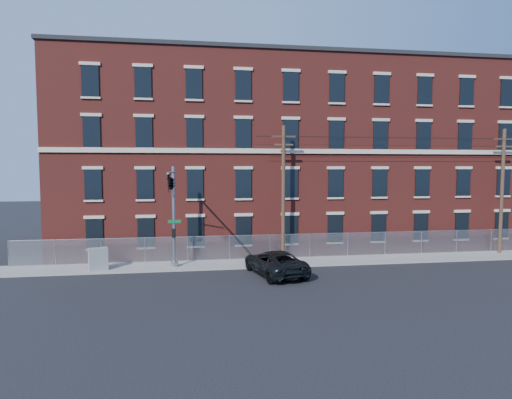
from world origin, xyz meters
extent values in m
plane|color=black|center=(0.00, 0.00, 0.00)|extent=(140.00, 140.00, 0.00)
cube|color=gray|center=(12.00, 5.00, 0.06)|extent=(65.00, 3.00, 0.12)
cube|color=maroon|center=(12.00, 14.00, 8.00)|extent=(55.00, 14.00, 16.00)
cube|color=black|center=(12.00, 14.00, 16.15)|extent=(55.30, 14.30, 0.30)
cube|color=#BAB09B|center=(12.00, 6.92, 8.30)|extent=(55.00, 0.18, 0.35)
cube|color=black|center=(-11.83, 6.94, 2.20)|extent=(1.20, 0.10, 2.20)
cube|color=black|center=(-11.83, 6.94, 5.80)|extent=(1.20, 0.10, 2.20)
cube|color=black|center=(-11.83, 6.94, 9.60)|extent=(1.20, 0.10, 2.20)
cube|color=black|center=(-11.83, 6.94, 13.20)|extent=(1.20, 0.10, 2.20)
cube|color=black|center=(-8.17, 6.94, 2.20)|extent=(1.20, 0.10, 2.20)
cube|color=black|center=(-8.17, 6.94, 5.80)|extent=(1.20, 0.10, 2.20)
cube|color=black|center=(-8.17, 6.94, 9.60)|extent=(1.20, 0.10, 2.20)
cube|color=black|center=(-8.17, 6.94, 13.20)|extent=(1.20, 0.10, 2.20)
cube|color=black|center=(-4.50, 6.94, 2.20)|extent=(1.20, 0.10, 2.20)
cube|color=black|center=(-4.50, 6.94, 5.80)|extent=(1.20, 0.10, 2.20)
cube|color=black|center=(-4.50, 6.94, 9.60)|extent=(1.20, 0.10, 2.20)
cube|color=black|center=(-4.50, 6.94, 13.20)|extent=(1.20, 0.10, 2.20)
cube|color=black|center=(-0.83, 6.94, 2.20)|extent=(1.20, 0.10, 2.20)
cube|color=black|center=(-0.83, 6.94, 5.80)|extent=(1.20, 0.10, 2.20)
cube|color=black|center=(-0.83, 6.94, 9.60)|extent=(1.20, 0.10, 2.20)
cube|color=black|center=(-0.83, 6.94, 13.20)|extent=(1.20, 0.10, 2.20)
cube|color=black|center=(2.83, 6.94, 2.20)|extent=(1.20, 0.10, 2.20)
cube|color=black|center=(2.83, 6.94, 5.80)|extent=(1.20, 0.10, 2.20)
cube|color=black|center=(2.83, 6.94, 9.60)|extent=(1.20, 0.10, 2.20)
cube|color=black|center=(2.83, 6.94, 13.20)|extent=(1.20, 0.10, 2.20)
cube|color=black|center=(6.50, 6.94, 2.20)|extent=(1.20, 0.10, 2.20)
cube|color=black|center=(6.50, 6.94, 5.80)|extent=(1.20, 0.10, 2.20)
cube|color=black|center=(6.50, 6.94, 9.60)|extent=(1.20, 0.10, 2.20)
cube|color=black|center=(6.50, 6.94, 13.20)|extent=(1.20, 0.10, 2.20)
cube|color=black|center=(10.17, 6.94, 2.20)|extent=(1.20, 0.10, 2.20)
cube|color=black|center=(10.17, 6.94, 5.80)|extent=(1.20, 0.10, 2.20)
cube|color=black|center=(10.17, 6.94, 9.60)|extent=(1.20, 0.10, 2.20)
cube|color=black|center=(10.17, 6.94, 13.20)|extent=(1.20, 0.10, 2.20)
cube|color=black|center=(13.83, 6.94, 2.20)|extent=(1.20, 0.10, 2.20)
cube|color=black|center=(13.83, 6.94, 5.80)|extent=(1.20, 0.10, 2.20)
cube|color=black|center=(13.83, 6.94, 9.60)|extent=(1.20, 0.10, 2.20)
cube|color=black|center=(13.83, 6.94, 13.20)|extent=(1.20, 0.10, 2.20)
cube|color=black|center=(17.50, 6.94, 2.20)|extent=(1.20, 0.10, 2.20)
cube|color=black|center=(17.50, 6.94, 5.80)|extent=(1.20, 0.10, 2.20)
cube|color=black|center=(17.50, 6.94, 9.60)|extent=(1.20, 0.10, 2.20)
cube|color=black|center=(17.50, 6.94, 13.20)|extent=(1.20, 0.10, 2.20)
cube|color=black|center=(21.17, 6.94, 2.20)|extent=(1.20, 0.10, 2.20)
cube|color=black|center=(21.17, 6.94, 5.80)|extent=(1.20, 0.10, 2.20)
cube|color=black|center=(21.17, 6.94, 9.60)|extent=(1.20, 0.10, 2.20)
cube|color=black|center=(21.17, 6.94, 13.20)|extent=(1.20, 0.10, 2.20)
cube|color=#A5A8AD|center=(12.00, 6.30, 1.02)|extent=(59.00, 0.02, 1.80)
cylinder|color=#9EA0A5|center=(12.00, 6.30, 1.92)|extent=(59.00, 0.04, 0.04)
cylinder|color=#9EA0A5|center=(-17.50, 6.30, 1.02)|extent=(0.06, 0.06, 1.85)
cylinder|color=#9EA0A5|center=(-14.39, 6.30, 1.02)|extent=(0.06, 0.06, 1.85)
cylinder|color=#9EA0A5|center=(-11.29, 6.30, 1.02)|extent=(0.06, 0.06, 1.85)
cylinder|color=#9EA0A5|center=(-8.18, 6.30, 1.02)|extent=(0.06, 0.06, 1.85)
cylinder|color=#9EA0A5|center=(-5.08, 6.30, 1.02)|extent=(0.06, 0.06, 1.85)
cylinder|color=#9EA0A5|center=(-1.97, 6.30, 1.02)|extent=(0.06, 0.06, 1.85)
cylinder|color=#9EA0A5|center=(1.13, 6.30, 1.02)|extent=(0.06, 0.06, 1.85)
cylinder|color=#9EA0A5|center=(4.24, 6.30, 1.02)|extent=(0.06, 0.06, 1.85)
cylinder|color=#9EA0A5|center=(7.34, 6.30, 1.02)|extent=(0.06, 0.06, 1.85)
cylinder|color=#9EA0A5|center=(10.45, 6.30, 1.02)|extent=(0.06, 0.06, 1.85)
cylinder|color=#9EA0A5|center=(13.55, 6.30, 1.02)|extent=(0.06, 0.06, 1.85)
cylinder|color=#9EA0A5|center=(16.66, 6.30, 1.02)|extent=(0.06, 0.06, 1.85)
cylinder|color=#9EA0A5|center=(19.76, 6.30, 1.02)|extent=(0.06, 0.06, 1.85)
cylinder|color=#9EA0A5|center=(-6.00, 4.50, 3.62)|extent=(0.22, 0.22, 7.00)
cylinder|color=#9EA0A5|center=(-6.00, 4.50, 0.32)|extent=(0.50, 0.50, 0.40)
cylinder|color=#9EA0A5|center=(-6.00, 1.25, 6.72)|extent=(0.14, 6.50, 0.14)
cylinder|color=#9EA0A5|center=(-6.00, 3.30, 5.72)|extent=(0.08, 2.18, 1.56)
cube|color=#0C592D|center=(-5.95, 4.35, 3.32)|extent=(0.90, 0.03, 0.22)
cube|color=black|center=(-6.00, 4.25, 2.52)|extent=(0.25, 0.25, 0.60)
imported|color=black|center=(-6.00, -1.30, 6.17)|extent=(0.16, 0.20, 1.00)
imported|color=black|center=(-6.00, 1.50, 6.17)|extent=(0.53, 2.48, 1.00)
cylinder|color=#4F3727|center=(2.00, 5.60, 5.12)|extent=(0.28, 0.28, 10.00)
cube|color=#4F3727|center=(2.00, 5.60, 9.32)|extent=(1.80, 0.12, 0.12)
cube|color=#4F3727|center=(2.00, 5.60, 8.72)|extent=(1.40, 0.12, 0.12)
cylinder|color=#4F3727|center=(20.00, 5.60, 5.12)|extent=(0.28, 0.28, 10.00)
cube|color=#4F3727|center=(20.00, 5.60, 9.32)|extent=(1.80, 0.12, 0.12)
cube|color=#4F3727|center=(20.00, 5.60, 8.72)|extent=(1.40, 0.12, 0.12)
cylinder|color=black|center=(20.00, 5.30, 9.32)|extent=(40.00, 0.02, 0.02)
cylinder|color=black|center=(20.00, 5.90, 9.32)|extent=(40.00, 0.02, 0.02)
cylinder|color=black|center=(20.00, 5.60, 8.72)|extent=(40.00, 0.02, 0.02)
imported|color=black|center=(0.61, 1.74, 0.80)|extent=(3.88, 6.22, 1.60)
cube|color=gray|center=(-11.04, 4.20, 0.88)|extent=(1.34, 0.98, 1.51)
camera|label=1|loc=(-4.68, -25.39, 7.02)|focal=29.92mm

